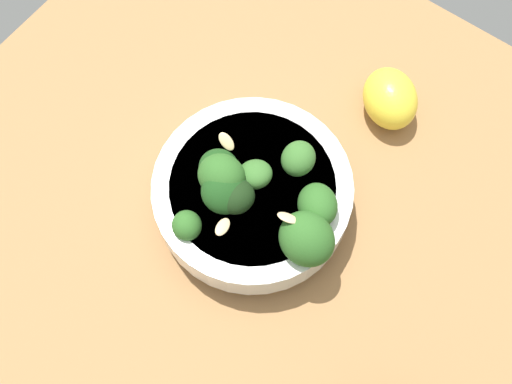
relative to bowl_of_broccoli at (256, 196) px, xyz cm
name	(u,v)px	position (x,y,z in cm)	size (l,w,h in cm)	color
ground_plane	(243,224)	(1.44, -0.60, -5.55)	(65.53, 65.53, 3.27)	#996D42
bowl_of_broccoli	(256,196)	(0.00, 0.00, 0.00)	(17.99, 18.85, 9.77)	white
lemon_wedge	(390,99)	(-16.54, 4.16, -1.38)	(6.52, 5.17, 5.06)	yellow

